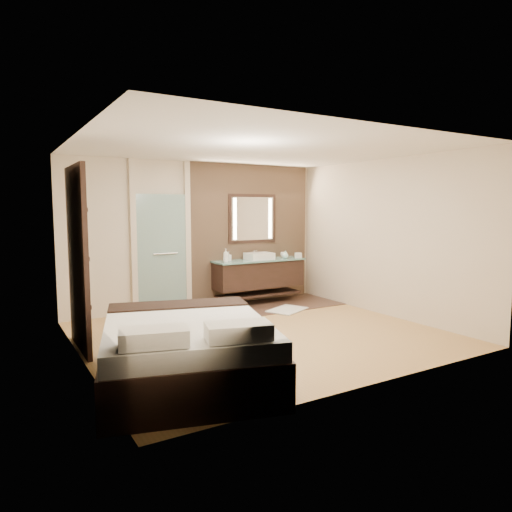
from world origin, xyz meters
TOP-DOWN VIEW (x-y plane):
  - floor at (0.00, 0.00)m, footprint 5.00×5.00m
  - tile_strip at (0.60, 1.60)m, footprint 3.80×1.30m
  - stone_wall at (1.10, 2.21)m, footprint 2.60×0.08m
  - vanity at (1.10, 1.92)m, footprint 1.85×0.55m
  - mirror_unit at (1.10, 2.16)m, footprint 1.06×0.04m
  - frosted_door at (-0.75, 2.20)m, footprint 1.10×0.12m
  - shoji_partition at (-2.43, 0.60)m, footprint 0.06×1.20m
  - bed at (-1.65, -1.16)m, footprint 2.22×2.51m
  - bath_mat at (1.20, 1.08)m, footprint 0.86×0.76m
  - waste_bin at (0.32, 1.64)m, footprint 0.25×0.25m
  - tissue_box at (1.92, 1.75)m, footprint 0.16×0.16m
  - soap_bottle_a at (0.34, 1.84)m, footprint 0.10×0.10m
  - soap_bottle_b at (0.47, 1.97)m, footprint 0.10×0.10m
  - soap_bottle_c at (1.64, 1.80)m, footprint 0.12×0.12m
  - cup at (1.72, 1.96)m, footprint 0.14×0.14m

SIDE VIEW (x-z plane):
  - floor at x=0.00m, z-range 0.00..0.00m
  - tile_strip at x=0.60m, z-range 0.00..0.01m
  - bath_mat at x=1.20m, z-range 0.01..0.03m
  - waste_bin at x=0.32m, z-range 0.00..0.25m
  - bed at x=-1.65m, z-range -0.07..0.75m
  - vanity at x=1.10m, z-range 0.14..1.02m
  - tissue_box at x=1.92m, z-range 0.86..0.97m
  - cup at x=1.72m, z-range 0.86..0.97m
  - soap_bottle_c at x=1.64m, z-range 0.86..1.01m
  - soap_bottle_b at x=0.47m, z-range 0.86..1.04m
  - soap_bottle_a at x=0.34m, z-range 0.86..1.11m
  - frosted_door at x=-0.75m, z-range -0.21..2.49m
  - shoji_partition at x=-2.43m, z-range 0.01..2.41m
  - stone_wall at x=1.10m, z-range 0.00..2.70m
  - mirror_unit at x=1.10m, z-range 1.17..2.13m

